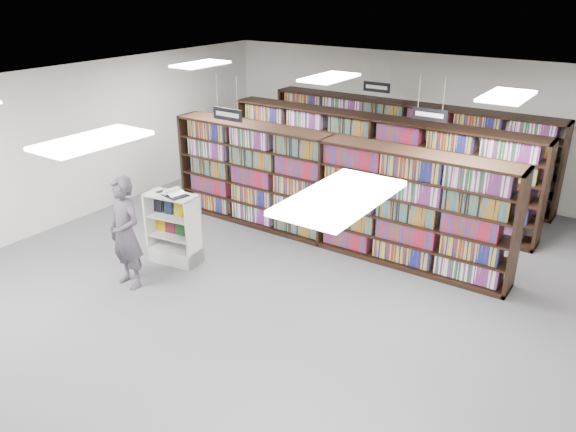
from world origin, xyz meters
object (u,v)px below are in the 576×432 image
Objects in this scene: open_book at (172,192)px; shopper at (125,233)px; bookshelf_row_near at (326,191)px; endcap_display at (176,238)px.

shopper is at bearing -79.25° from open_book.
bookshelf_row_near is 2.92m from endcap_display.
shopper reaches higher than open_book.
endcap_display is 2.03× the size of open_book.
shopper is (-0.01, -1.08, 0.50)m from endcap_display.
endcap_display is 0.88m from open_book.
bookshelf_row_near reaches higher than shopper.
shopper reaches higher than endcap_display.
bookshelf_row_near is 2.86m from open_book.
shopper is at bearing -98.47° from endcap_display.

